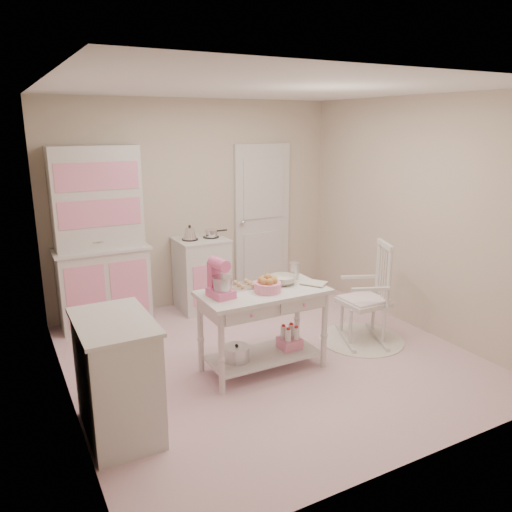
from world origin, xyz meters
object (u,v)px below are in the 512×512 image
Objects in this scene: stove at (202,274)px; stand_mixer at (221,279)px; rocking_chair at (364,292)px; hutch at (100,238)px; work_table at (263,330)px; bread_basket at (268,287)px; base_cabinet at (117,377)px.

stand_mixer is at bearing -106.56° from stove.
stove is at bearing 146.32° from rocking_chair.
hutch reaches higher than work_table.
rocking_chair is 1.29m from bread_basket.
rocking_chair reaches higher than stove.
hutch is at bearing 120.38° from work_table.
work_table is at bearing -59.62° from hutch.
hutch is 2.26× the size of base_cabinet.
stand_mixer reaches higher than work_table.
rocking_chair reaches higher than work_table.
hutch reaches higher than stand_mixer.
work_table is at bearing -11.10° from stand_mixer.
bread_basket is (-1.25, -0.12, 0.30)m from rocking_chair.
base_cabinet is 1.56m from bread_basket.
stove is 0.84× the size of rocking_chair.
hutch is 6.12× the size of stand_mixer.
rocking_chair is (2.36, -1.79, -0.49)m from hutch.
stove is 1.81m from work_table.
stove is 2.09m from rocking_chair.
hutch is 2.21m from bread_basket.
hutch reaches higher than stove.
rocking_chair is 1.28m from work_table.
hutch is at bearing 120.17° from bread_basket.
rocking_chair is at bearing 3.15° from work_table.
stove is 1.00× the size of base_cabinet.
hutch is 2.26× the size of stove.
base_cabinet is 0.84× the size of rocking_chair.
stove is at bearing 87.18° from bread_basket.
stand_mixer is (-0.53, -1.79, 0.51)m from stove.
stove is (1.20, -0.05, -0.58)m from hutch.
stand_mixer is (0.67, -1.84, -0.07)m from hutch.
stove is at bearing 65.06° from stand_mixer.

